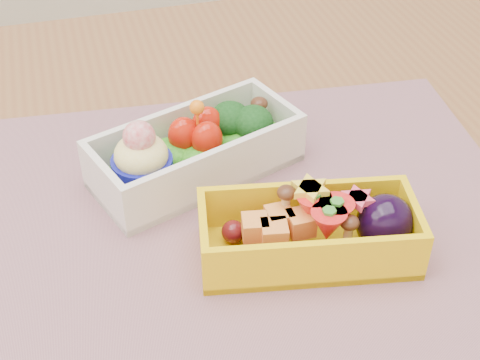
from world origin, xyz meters
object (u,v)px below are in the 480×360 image
object	(u,v)px
bento_yellow	(314,231)
bento_white	(195,150)
placemat	(233,222)
table	(246,279)

from	to	relation	value
bento_yellow	bento_white	bearing A→B (deg)	127.73
placemat	bento_white	bearing A→B (deg)	101.99
placemat	bento_yellow	distance (m)	0.08
table	placemat	size ratio (longest dim) A/B	2.45
table	bento_white	distance (m)	0.14
table	bento_yellow	bearing A→B (deg)	-69.25
table	bento_yellow	distance (m)	0.15
placemat	bento_white	distance (m)	0.08
bento_white	placemat	bearing A→B (deg)	-97.28
table	placemat	xyz separation A→B (m)	(-0.02, -0.03, 0.10)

